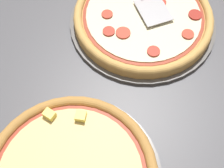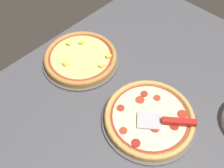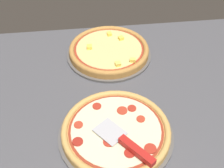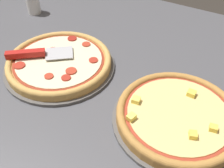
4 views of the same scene
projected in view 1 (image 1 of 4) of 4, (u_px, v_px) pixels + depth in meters
The scene contains 3 objects.
ground_plane at pixel (121, 32), 78.97cm from camera, with size 138.14×119.24×3.60cm, color #4C4C51.
pizza_pan_front at pixel (142, 22), 77.63cm from camera, with size 36.10×36.10×1.00cm, color #565451.
pizza_front at pixel (143, 16), 75.87cm from camera, with size 33.93×33.93×2.95cm.
Camera 1 is at (-13.48, 48.75, 60.31)cm, focal length 50.00 mm.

